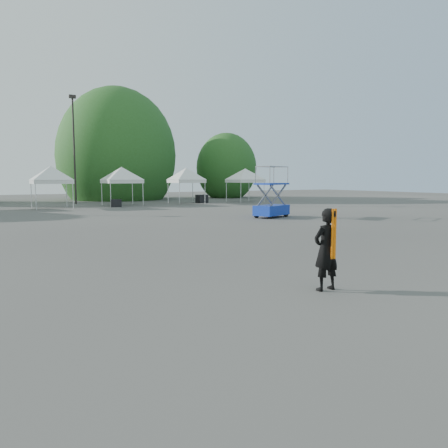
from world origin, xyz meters
TOP-DOWN VIEW (x-y plane):
  - ground at (0.00, 0.00)m, footprint 120.00×120.00m
  - light_pole_east at (3.00, 32.00)m, footprint 0.60×0.25m
  - tree_mid_e at (9.00, 39.00)m, footprint 5.12×5.12m
  - tree_far_e at (22.00, 37.00)m, footprint 3.84×3.84m
  - tent_e at (0.18, 27.04)m, footprint 4.08×4.08m
  - tent_f at (6.06, 27.84)m, footprint 4.23×4.23m
  - tent_g at (12.23, 27.86)m, footprint 3.95×3.95m
  - tent_h at (18.48, 27.34)m, footprint 4.15×4.15m
  - man at (1.02, -2.73)m, footprint 0.65×0.43m
  - scissor_lift at (10.33, 11.82)m, footprint 2.65×2.00m
  - crate_mid at (4.99, 25.95)m, footprint 0.98×0.88m
  - crate_east at (13.86, 27.85)m, footprint 1.10×0.90m

SIDE VIEW (x-z plane):
  - ground at x=0.00m, z-range 0.00..0.00m
  - crate_mid at x=4.99m, z-range 0.00..0.63m
  - crate_east at x=13.86m, z-range 0.00..0.79m
  - man at x=1.02m, z-range 0.00..1.74m
  - scissor_lift at x=10.33m, z-range 0.01..3.08m
  - tent_g at x=12.23m, z-range 1.12..5.00m
  - tent_e at x=0.18m, z-range 1.12..5.00m
  - tent_h at x=18.48m, z-range 1.12..5.00m
  - tent_f at x=6.06m, z-range 1.12..5.00m
  - tree_far_e at x=22.00m, z-range 0.70..6.55m
  - tree_mid_e at x=9.00m, z-range 0.94..8.74m
  - light_pole_east at x=3.00m, z-range 0.62..10.42m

